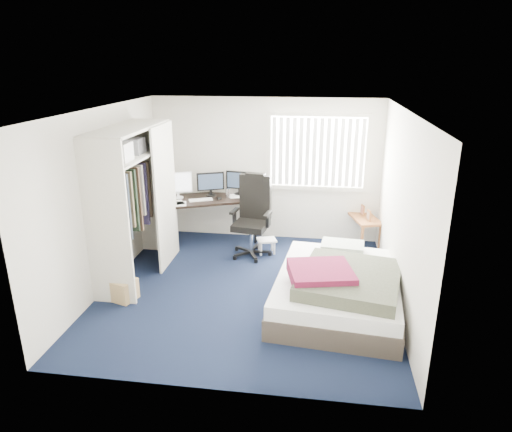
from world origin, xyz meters
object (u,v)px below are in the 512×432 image
object	(u,v)px
nightstand	(364,221)
office_chair	(253,224)
desk	(209,196)
bed	(338,287)

from	to	relation	value
nightstand	office_chair	bearing A→B (deg)	-162.98
desk	bed	distance (m)	3.07
desk	office_chair	size ratio (longest dim) A/B	1.33
nightstand	bed	size ratio (longest dim) A/B	0.38
desk	bed	xyz separation A→B (m)	(2.21, -2.07, -0.54)
office_chair	bed	bearing A→B (deg)	-49.40
nightstand	bed	world-z (taller)	nightstand
office_chair	desk	bearing A→B (deg)	150.58
office_chair	bed	size ratio (longest dim) A/B	0.61
nightstand	bed	xyz separation A→B (m)	(-0.49, -2.17, -0.18)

